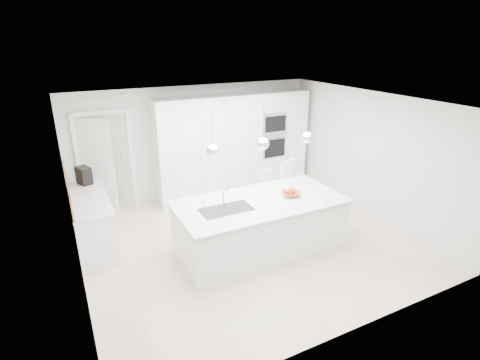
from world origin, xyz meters
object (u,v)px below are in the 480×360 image
fruit_bowl (291,194)px  bar_stool_right (291,190)px  island_base (261,227)px  bar_stool_left (268,197)px  espresso_machine (84,175)px

fruit_bowl → bar_stool_right: 1.08m
island_base → bar_stool_right: size_ratio=2.40×
fruit_bowl → bar_stool_right: bearing=54.8°
fruit_bowl → bar_stool_right: size_ratio=0.27×
fruit_bowl → bar_stool_left: bearing=83.0°
island_base → bar_stool_right: bar_stool_right is taller
espresso_machine → fruit_bowl: bearing=-56.2°
bar_stool_left → bar_stool_right: 0.49m
espresso_machine → bar_stool_left: 3.51m
island_base → bar_stool_right: 1.43m
island_base → bar_stool_left: bar_stool_left is taller
island_base → bar_stool_left: bearing=52.8°
espresso_machine → bar_stool_left: size_ratio=0.32×
fruit_bowl → bar_stool_right: bar_stool_right is taller
fruit_bowl → espresso_machine: (-3.10, 2.22, 0.12)m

